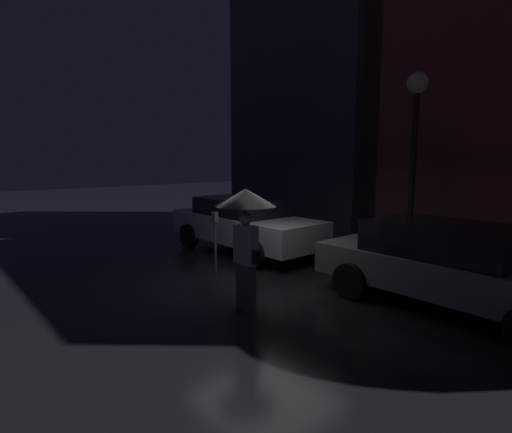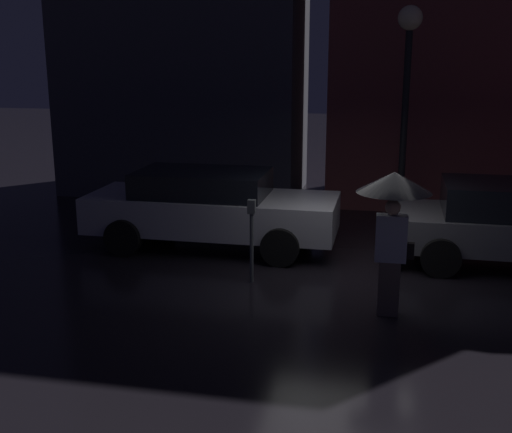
% 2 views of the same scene
% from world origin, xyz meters
% --- Properties ---
extents(ground_plane, '(60.00, 60.00, 0.00)m').
position_xyz_m(ground_plane, '(0.00, 0.00, 0.00)').
color(ground_plane, black).
extents(building_facade_left, '(6.07, 3.00, 9.51)m').
position_xyz_m(building_facade_left, '(-4.64, 6.50, 4.75)').
color(building_facade_left, '#3D3D47').
rests_on(building_facade_left, ground).
extents(parked_car_silver, '(4.61, 1.94, 1.45)m').
position_xyz_m(parked_car_silver, '(-2.58, 1.50, 0.77)').
color(parked_car_silver, '#B7B7BF').
rests_on(parked_car_silver, ground).
extents(pedestrian_with_umbrella, '(1.01, 1.01, 2.02)m').
position_xyz_m(pedestrian_with_umbrella, '(0.72, -1.14, 1.59)').
color(pedestrian_with_umbrella, '#66564C').
rests_on(pedestrian_with_umbrella, ground).
extents(parking_meter, '(0.12, 0.10, 1.35)m').
position_xyz_m(parking_meter, '(-1.42, -0.25, 0.83)').
color(parking_meter, '#4C5154').
rests_on(parking_meter, ground).
extents(street_lamp_near, '(0.49, 0.49, 4.47)m').
position_xyz_m(street_lamp_near, '(0.91, 3.83, 3.32)').
color(street_lamp_near, black).
rests_on(street_lamp_near, ground).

